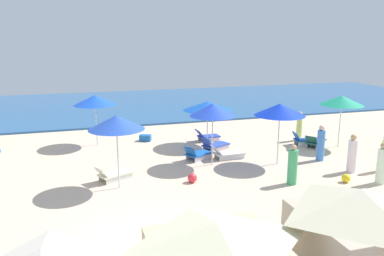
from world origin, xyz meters
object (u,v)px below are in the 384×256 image
at_px(umbrella_1, 207,106).
at_px(lounge_chair_6_1, 315,142).
at_px(lounge_chair_7_0, 114,174).
at_px(cabana_3, 355,256).
at_px(beach_ball_0, 192,178).
at_px(lounge_chair_1_1, 214,145).
at_px(umbrella_4, 213,110).
at_px(lounge_chair_6_0, 305,140).
at_px(cooler_box_2, 145,138).
at_px(beachgoer_2, 293,166).
at_px(beachgoer_5, 299,127).
at_px(beach_ball_1, 346,178).
at_px(umbrella_0, 280,110).
at_px(beachgoer_6, 382,165).
at_px(lounge_chair_4_0, 227,153).
at_px(beachgoer_0, 352,155).
at_px(umbrella_5, 95,100).
at_px(umbrella_7, 116,122).
at_px(umbrella_6, 342,100).
at_px(lounge_chair_4_1, 197,154).
at_px(beachgoer_4, 321,144).
at_px(lounge_chair_1_0, 207,136).

xyz_separation_m(umbrella_1, lounge_chair_6_1, (5.16, -1.81, -1.80)).
relative_size(umbrella_1, lounge_chair_7_0, 1.59).
relative_size(cabana_3, beach_ball_0, 7.66).
distance_m(lounge_chair_1_1, umbrella_4, 3.10).
xyz_separation_m(lounge_chair_6_0, cooler_box_2, (-7.72, 3.16, -0.10)).
bearing_deg(lounge_chair_6_0, beachgoer_2, 153.13).
relative_size(beachgoer_5, beach_ball_1, 4.73).
xyz_separation_m(cabana_3, beachgoer_2, (2.85, 6.93, -0.72)).
distance_m(umbrella_0, beachgoer_6, 4.48).
xyz_separation_m(beach_ball_0, beach_ball_1, (5.63, -1.70, -0.02)).
bearing_deg(beachgoer_5, lounge_chair_4_0, 114.67).
relative_size(beachgoer_0, beachgoer_6, 1.00).
bearing_deg(beachgoer_0, beachgoer_6, 61.23).
relative_size(umbrella_5, beachgoer_5, 1.64).
bearing_deg(beach_ball_0, umbrella_7, 174.79).
xyz_separation_m(umbrella_6, lounge_chair_7_0, (-11.40, -1.60, -2.11)).
relative_size(umbrella_0, beach_ball_0, 7.36).
relative_size(lounge_chair_1_1, beach_ball_0, 4.31).
relative_size(lounge_chair_4_1, beachgoer_4, 0.87).
relative_size(beachgoer_2, beachgoer_6, 0.96).
bearing_deg(beach_ball_1, beachgoer_0, 44.38).
relative_size(lounge_chair_6_1, cooler_box_2, 2.62).
distance_m(lounge_chair_1_1, beachgoer_4, 4.95).
bearing_deg(lounge_chair_6_1, cabana_3, 114.54).
relative_size(umbrella_4, lounge_chair_6_1, 1.73).
xyz_separation_m(umbrella_5, lounge_chair_6_0, (10.22, -3.09, -2.07)).
xyz_separation_m(cabana_3, lounge_chair_6_0, (6.42, 11.63, -1.17)).
height_order(umbrella_5, beach_ball_0, umbrella_5).
bearing_deg(beach_ball_1, lounge_chair_1_1, 120.82).
bearing_deg(lounge_chair_7_0, beachgoer_4, -116.11).
xyz_separation_m(umbrella_7, beachgoer_6, (9.53, -2.43, -1.73)).
xyz_separation_m(lounge_chair_4_1, umbrella_5, (-4.16, 3.85, 2.07)).
bearing_deg(beachgoer_2, lounge_chair_4_0, -132.35).
distance_m(lounge_chair_4_1, cooler_box_2, 4.25).
bearing_deg(beachgoer_4, beach_ball_0, 66.98).
bearing_deg(beachgoer_4, cabana_3, 116.73).
xyz_separation_m(umbrella_5, beachgoer_5, (10.39, -2.18, -1.59)).
bearing_deg(lounge_chair_4_1, umbrella_0, -143.88).
relative_size(cabana_3, beachgoer_5, 1.77).
relative_size(cabana_3, beachgoer_2, 1.80).
height_order(umbrella_5, umbrella_6, umbrella_6).
distance_m(lounge_chair_1_0, umbrella_6, 7.01).
distance_m(lounge_chair_1_1, umbrella_5, 6.38).
relative_size(umbrella_5, cooler_box_2, 4.31).
distance_m(cabana_3, beach_ball_0, 8.30).
xyz_separation_m(lounge_chair_4_0, beach_ball_1, (3.22, -4.14, -0.08)).
bearing_deg(beachgoer_6, cooler_box_2, -54.77).
xyz_separation_m(umbrella_0, lounge_chair_6_1, (3.21, 1.94, -2.16)).
distance_m(lounge_chair_6_0, beachgoer_0, 4.27).
height_order(beachgoer_4, beach_ball_0, beachgoer_4).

